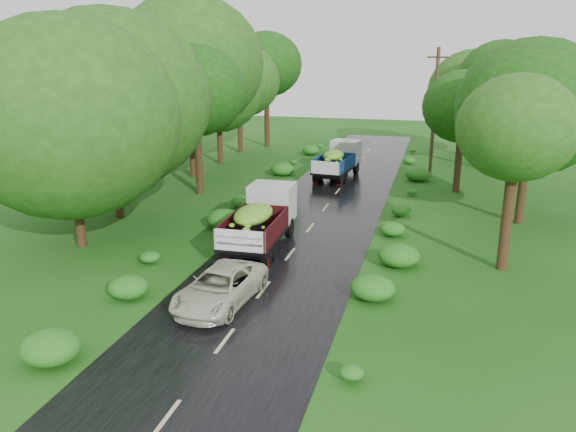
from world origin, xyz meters
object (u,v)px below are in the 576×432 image
(car, at_px, (220,287))
(utility_pole, at_px, (434,111))
(truck_near, at_px, (262,216))
(truck_far, at_px, (339,158))

(car, xyz_separation_m, utility_pole, (6.69, 23.94, 3.94))
(truck_near, bearing_deg, car, -87.52)
(car, bearing_deg, truck_near, 99.29)
(truck_far, xyz_separation_m, car, (-0.42, -21.65, -0.71))
(car, relative_size, utility_pole, 0.51)
(car, distance_m, utility_pole, 25.17)
(truck_near, xyz_separation_m, car, (0.43, -6.30, -0.78))
(truck_near, distance_m, truck_far, 15.38)
(truck_far, distance_m, utility_pole, 7.42)
(truck_near, xyz_separation_m, truck_far, (0.85, 15.35, -0.07))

